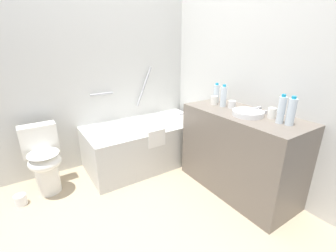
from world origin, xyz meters
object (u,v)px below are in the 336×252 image
at_px(water_bottle_0, 281,110).
at_px(drinking_glass_2, 272,113).
at_px(sink_faucet, 260,110).
at_px(toilet, 44,159).
at_px(drinking_glass_0, 232,104).
at_px(water_bottle_1, 224,96).
at_px(water_bottle_2, 291,112).
at_px(sink_basin, 248,113).
at_px(bathtub, 146,142).
at_px(drinking_glass_1, 214,100).
at_px(water_bottle_3, 216,93).
at_px(toilet_paper_roll, 21,200).

distance_m(water_bottle_0, drinking_glass_2, 0.15).
bearing_deg(sink_faucet, toilet, 147.64).
relative_size(sink_faucet, drinking_glass_0, 1.90).
height_order(toilet, water_bottle_1, water_bottle_1).
xyz_separation_m(water_bottle_2, drinking_glass_2, (0.04, 0.19, -0.07)).
bearing_deg(water_bottle_0, sink_faucet, 66.53).
bearing_deg(sink_basin, toilet, 145.02).
xyz_separation_m(bathtub, sink_faucet, (0.68, -1.15, 0.61)).
bearing_deg(water_bottle_0, drinking_glass_0, 87.65).
distance_m(bathtub, water_bottle_0, 1.69).
distance_m(sink_basin, drinking_glass_1, 0.48).
distance_m(water_bottle_1, drinking_glass_2, 0.54).
bearing_deg(water_bottle_1, water_bottle_3, 69.81).
height_order(drinking_glass_2, toilet_paper_roll, drinking_glass_2).
relative_size(sink_basin, sink_faucet, 1.91).
xyz_separation_m(water_bottle_0, water_bottle_1, (-0.01, 0.65, -0.01)).
xyz_separation_m(toilet, water_bottle_2, (1.77, -1.55, 0.62)).
relative_size(water_bottle_0, water_bottle_3, 1.12).
distance_m(water_bottle_1, water_bottle_3, 0.18).
bearing_deg(drinking_glass_2, drinking_glass_0, 95.22).
distance_m(bathtub, sink_faucet, 1.47).
xyz_separation_m(toilet, sink_faucet, (1.87, -1.19, 0.53)).
xyz_separation_m(water_bottle_3, toilet_paper_roll, (-2.08, 0.53, -0.93)).
bearing_deg(drinking_glass_2, water_bottle_2, -101.48).
xyz_separation_m(water_bottle_0, drinking_glass_0, (0.02, 0.55, -0.08)).
xyz_separation_m(water_bottle_0, drinking_glass_1, (-0.02, 0.77, -0.07)).
height_order(water_bottle_0, drinking_glass_0, water_bottle_0).
bearing_deg(drinking_glass_0, drinking_glass_2, -84.78).
xyz_separation_m(bathtub, drinking_glass_2, (0.62, -1.32, 0.63)).
bearing_deg(toilet, water_bottle_0, 48.92).
bearing_deg(toilet_paper_roll, water_bottle_2, -34.88).
bearing_deg(toilet, water_bottle_2, 47.91).
bearing_deg(drinking_glass_2, toilet, 143.14).
relative_size(sink_basin, drinking_glass_0, 3.64).
distance_m(toilet, drinking_glass_0, 2.07).
relative_size(bathtub, sink_faucet, 10.00).
xyz_separation_m(toilet, toilet_paper_roll, (-0.27, -0.12, -0.32)).
height_order(water_bottle_1, drinking_glass_2, water_bottle_1).
bearing_deg(water_bottle_2, drinking_glass_0, 90.06).
bearing_deg(water_bottle_1, drinking_glass_1, 99.12).
xyz_separation_m(toilet, water_bottle_3, (1.80, -0.65, 0.61)).
bearing_deg(sink_faucet, water_bottle_2, -105.70).
bearing_deg(water_bottle_3, toilet, 160.22).
distance_m(sink_faucet, water_bottle_0, 0.33).
bearing_deg(water_bottle_3, drinking_glass_2, -89.55).
bearing_deg(drinking_glass_1, drinking_glass_2, -82.38).
height_order(sink_faucet, drinking_glass_0, drinking_glass_0).
height_order(sink_faucet, toilet_paper_roll, sink_faucet).
bearing_deg(sink_faucet, toilet_paper_roll, 153.66).
relative_size(sink_basin, water_bottle_0, 1.15).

